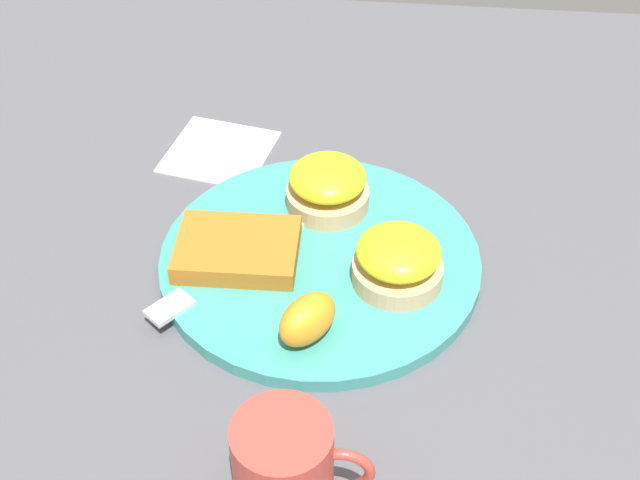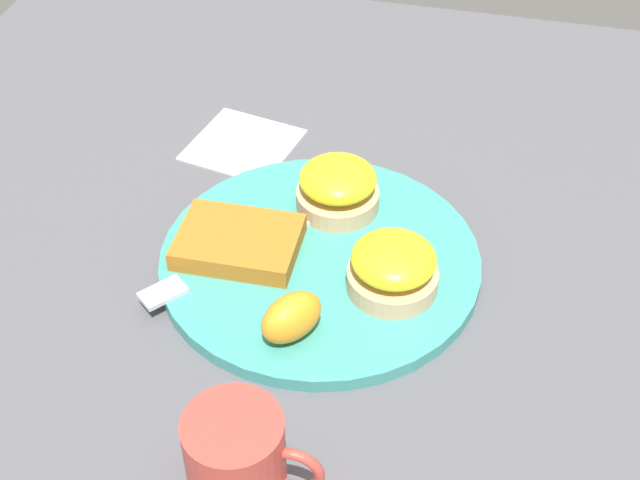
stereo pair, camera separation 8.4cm
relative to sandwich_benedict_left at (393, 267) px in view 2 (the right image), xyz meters
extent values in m
plane|color=#4C4C51|center=(-0.07, 0.03, -0.04)|extent=(1.10, 1.10, 0.00)
cylinder|color=teal|center=(-0.07, 0.03, -0.03)|extent=(0.31, 0.31, 0.01)
cylinder|color=tan|center=(0.00, 0.00, -0.02)|extent=(0.08, 0.08, 0.02)
ellipsoid|color=yellow|center=(0.00, 0.00, 0.01)|extent=(0.08, 0.08, 0.03)
cylinder|color=tan|center=(-0.08, 0.10, -0.02)|extent=(0.08, 0.08, 0.02)
ellipsoid|color=yellow|center=(-0.08, 0.10, 0.01)|extent=(0.08, 0.08, 0.03)
cube|color=#A7611D|center=(-0.15, 0.02, -0.01)|extent=(0.12, 0.09, 0.02)
ellipsoid|color=orange|center=(-0.08, -0.08, 0.00)|extent=(0.06, 0.07, 0.04)
cube|color=silver|center=(-0.12, 0.04, -0.02)|extent=(0.08, 0.09, 0.00)
cube|color=silver|center=(-0.20, -0.06, -0.02)|extent=(0.05, 0.05, 0.00)
cylinder|color=#B23D33|center=(-0.07, -0.23, 0.01)|extent=(0.07, 0.07, 0.09)
torus|color=#B23D33|center=(-0.03, -0.23, 0.01)|extent=(0.05, 0.01, 0.05)
cube|color=white|center=(-0.21, 0.20, -0.04)|extent=(0.13, 0.13, 0.00)
camera|label=1|loc=(-0.01, -0.59, 0.56)|focal=50.00mm
camera|label=2|loc=(0.07, -0.58, 0.56)|focal=50.00mm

